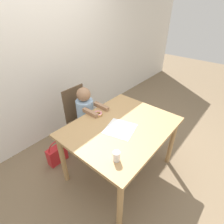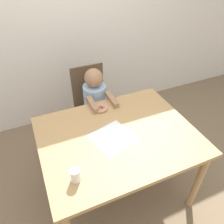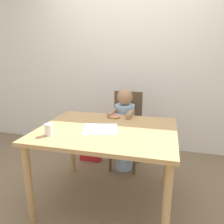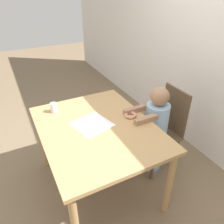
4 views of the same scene
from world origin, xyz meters
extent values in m
plane|color=#7A664C|center=(0.00, 0.00, 0.00)|extent=(12.00, 12.00, 0.00)
cube|color=silver|center=(0.00, 1.40, 1.25)|extent=(8.00, 0.05, 2.50)
cube|color=tan|center=(0.00, 0.00, 0.74)|extent=(1.24, 0.99, 0.03)
cylinder|color=tan|center=(0.56, -0.43, 0.36)|extent=(0.06, 0.06, 0.73)
cylinder|color=tan|center=(-0.56, 0.43, 0.36)|extent=(0.06, 0.06, 0.73)
cylinder|color=tan|center=(0.56, 0.43, 0.36)|extent=(0.06, 0.06, 0.73)
cube|color=brown|center=(0.04, 0.70, 0.45)|extent=(0.36, 0.38, 0.03)
cube|color=brown|center=(0.04, 0.88, 0.71)|extent=(0.36, 0.02, 0.50)
cylinder|color=brown|center=(-0.11, 0.55, 0.22)|extent=(0.04, 0.04, 0.43)
cylinder|color=brown|center=(0.18, 0.55, 0.22)|extent=(0.04, 0.04, 0.43)
cylinder|color=brown|center=(-0.11, 0.86, 0.22)|extent=(0.04, 0.04, 0.43)
cylinder|color=brown|center=(0.18, 0.86, 0.22)|extent=(0.04, 0.04, 0.43)
cylinder|color=#99BCE0|center=(0.04, 0.66, 0.23)|extent=(0.20, 0.20, 0.46)
cylinder|color=#99BCE0|center=(0.04, 0.66, 0.65)|extent=(0.24, 0.24, 0.38)
sphere|color=#997051|center=(0.04, 0.66, 0.93)|extent=(0.19, 0.19, 0.19)
cube|color=#997051|center=(-0.06, 0.44, 0.79)|extent=(0.05, 0.24, 0.05)
cube|color=#997051|center=(0.14, 0.44, 0.79)|extent=(0.05, 0.24, 0.05)
torus|color=tan|center=(-0.01, 0.36, 0.78)|extent=(0.12, 0.12, 0.03)
torus|color=pink|center=(-0.01, 0.36, 0.79)|extent=(0.10, 0.10, 0.02)
cube|color=white|center=(-0.05, -0.02, 0.76)|extent=(0.38, 0.38, 0.00)
cube|color=red|center=(-0.45, 0.77, 0.13)|extent=(0.27, 0.12, 0.26)
torus|color=red|center=(-0.45, 0.77, 0.26)|extent=(0.22, 0.02, 0.22)
cylinder|color=white|center=(-0.43, -0.28, 0.81)|extent=(0.07, 0.07, 0.10)
camera|label=1|loc=(-1.28, -0.94, 1.98)|focal=28.00mm
camera|label=2|loc=(-0.55, -1.14, 2.00)|focal=35.00mm
camera|label=3|loc=(0.52, -1.81, 1.43)|focal=35.00mm
camera|label=4|loc=(1.50, -0.61, 1.90)|focal=35.00mm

